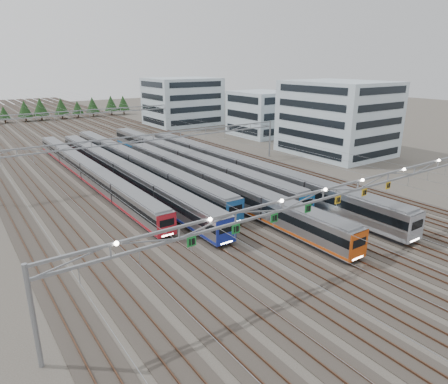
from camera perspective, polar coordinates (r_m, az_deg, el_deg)
ground at (r=44.90m, az=13.28°, el=-9.22°), size 400.00×400.00×0.00m
track_bed at (r=130.92m, az=-21.39°, el=8.66°), size 54.00×260.00×5.42m
train_a at (r=74.37m, az=-18.86°, el=2.87°), size 2.58×60.51×3.35m
train_b at (r=71.74m, az=-14.45°, el=2.84°), size 2.76×63.47×3.60m
train_c at (r=77.02m, az=-12.44°, el=4.05°), size 2.81×62.96×3.66m
train_d at (r=62.90m, az=-1.90°, el=1.34°), size 2.85×55.96×3.71m
train_e at (r=78.62m, az=-5.67°, el=4.71°), size 2.89×65.28×3.76m
train_f at (r=70.44m, az=2.78°, el=3.30°), size 3.07×64.47×4.01m
gantry_near at (r=42.08m, az=14.04°, el=-0.67°), size 56.36×0.61×8.08m
gantry_mid at (r=73.96m, az=-10.02°, el=7.04°), size 56.36×0.36×8.00m
gantry_far at (r=115.88m, az=-19.78°, el=10.21°), size 56.36×0.36×8.00m
depot_bldg_south at (r=95.31m, az=15.87°, el=10.13°), size 18.00×22.00×16.23m
depot_bldg_mid at (r=116.28m, az=5.39°, el=11.09°), size 14.00×16.00×12.33m
depot_bldg_north at (r=137.25m, az=-5.95°, el=12.74°), size 22.00×18.00×15.17m
treeline at (r=159.68m, az=-26.89°, el=10.46°), size 81.20×5.60×7.02m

